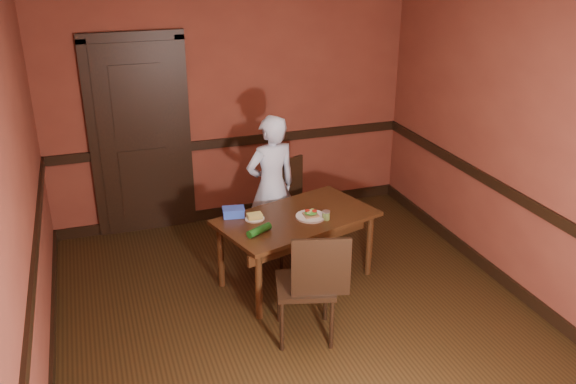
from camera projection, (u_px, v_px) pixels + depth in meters
floor at (301, 321)px, 5.17m from camera, size 4.00×4.50×0.01m
wall_back at (232, 102)px, 6.60m from camera, size 4.00×0.02×2.70m
wall_front at (478, 347)px, 2.68m from camera, size 4.00×0.02×2.70m
wall_left at (21, 208)px, 4.05m from camera, size 0.02×4.50×2.70m
wall_right at (521, 146)px, 5.24m from camera, size 0.02×4.50×2.70m
dado_back at (233, 142)px, 6.77m from camera, size 4.00×0.03×0.10m
dado_left at (34, 266)px, 4.23m from camera, size 0.03×4.50×0.10m
dado_right at (512, 194)px, 5.41m from camera, size 0.03×4.50×0.10m
baseboard_back at (236, 210)px, 7.09m from camera, size 4.00×0.03×0.12m
baseboard_left at (52, 364)px, 4.56m from camera, size 0.03×4.50×0.12m
baseboard_right at (499, 276)px, 5.74m from camera, size 0.03×4.50×0.12m
door at (140, 135)px, 6.38m from camera, size 1.05×0.07×2.20m
dining_table at (296, 248)px, 5.67m from camera, size 1.58×1.17×0.66m
chair_far at (284, 212)px, 6.06m from camera, size 0.58×0.58×0.96m
chair_near at (305, 283)px, 4.82m from camera, size 0.55×0.55×0.96m
person at (271, 187)px, 6.02m from camera, size 0.58×0.44×1.46m
sandwich_plate at (311, 215)px, 5.51m from camera, size 0.27×0.27×0.07m
sauce_jar at (326, 215)px, 5.46m from camera, size 0.07×0.07×0.08m
cheese_saucer at (255, 217)px, 5.47m from camera, size 0.18×0.18×0.05m
food_tub at (233, 212)px, 5.52m from camera, size 0.22×0.17×0.08m
wrapped_veg at (259, 230)px, 5.20m from camera, size 0.24×0.17×0.07m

